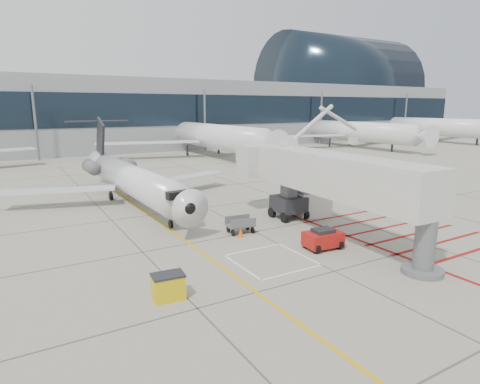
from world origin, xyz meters
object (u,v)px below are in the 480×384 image
pushback_tug (323,238)px  jet_bridge (342,184)px  spill_bin (168,286)px  regional_jet (139,167)px

pushback_tug → jet_bridge: bearing=24.9°
pushback_tug → spill_bin: bearing=-166.8°
pushback_tug → spill_bin: (-10.62, -1.53, -0.06)m
regional_jet → pushback_tug: 17.04m
regional_jet → pushback_tug: bearing=-67.7°
jet_bridge → pushback_tug: size_ratio=8.08×
spill_bin → pushback_tug: bearing=13.9°
jet_bridge → spill_bin: jet_bridge is taller
regional_jet → jet_bridge: 17.09m
jet_bridge → spill_bin: (-12.79, -2.31, -3.10)m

